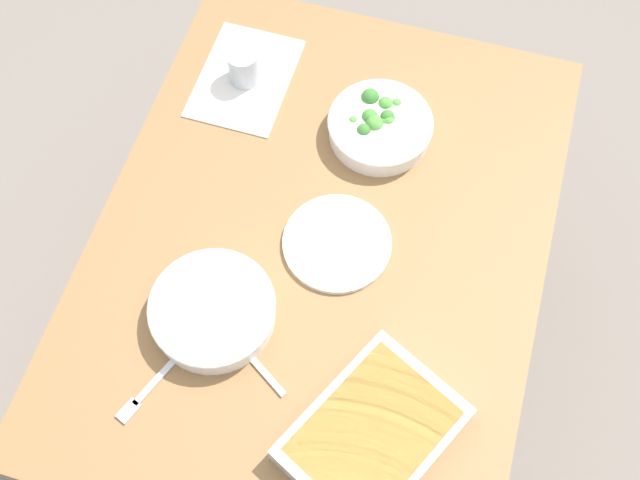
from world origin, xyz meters
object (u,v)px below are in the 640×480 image
drink_cup (244,68)px  spoon_by_stew (245,351)px  stew_bowl (213,310)px  broccoli_bowl (380,126)px  side_plate (337,244)px  baking_dish (373,434)px  fork_on_table (148,389)px

drink_cup → spoon_by_stew: drink_cup is taller
stew_bowl → drink_cup: 0.57m
drink_cup → spoon_by_stew: bearing=18.8°
spoon_by_stew → drink_cup: bearing=-161.2°
broccoli_bowl → side_plate: broccoli_bowl is taller
stew_bowl → drink_cup: size_ratio=2.85×
drink_cup → side_plate: size_ratio=0.39×
baking_dish → spoon_by_stew: 0.29m
fork_on_table → broccoli_bowl: bearing=158.3°
broccoli_bowl → side_plate: size_ratio=1.03×
baking_dish → fork_on_table: size_ratio=2.14×
baking_dish → drink_cup: drink_cup is taller
baking_dish → drink_cup: bearing=-145.8°
broccoli_bowl → side_plate: (0.29, -0.01, -0.02)m
stew_bowl → side_plate: size_ratio=1.10×
spoon_by_stew → broccoli_bowl: bearing=167.8°
side_plate → fork_on_table: 0.46m
broccoli_bowl → drink_cup: 0.33m
stew_bowl → broccoli_bowl: (-0.50, 0.20, -0.00)m
fork_on_table → stew_bowl: bearing=158.0°
spoon_by_stew → side_plate: bearing=158.3°
stew_bowl → broccoli_bowl: size_ratio=1.07×
broccoli_bowl → baking_dish: size_ratio=0.62×
stew_bowl → spoon_by_stew: (0.05, 0.08, -0.03)m
side_plate → spoon_by_stew: bearing=-21.7°
stew_bowl → side_plate: bearing=139.1°
drink_cup → fork_on_table: 0.73m
broccoli_bowl → stew_bowl: bearing=-21.7°
baking_dish → side_plate: 0.39m
stew_bowl → fork_on_table: (0.17, -0.07, -0.03)m
drink_cup → baking_dish: bearing=34.2°
drink_cup → fork_on_table: drink_cup is taller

